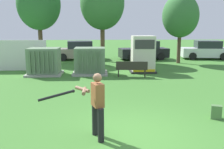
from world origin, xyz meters
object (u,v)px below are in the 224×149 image
(batter, at_px, (96,103))
(parked_car_rightmost, at_px, (206,50))
(transformer_mid_west, at_px, (90,61))
(park_bench, at_px, (132,68))
(generator_enclosure, at_px, (143,54))
(parked_car_right_of_center, at_px, (144,51))
(parked_car_leftmost, at_px, (20,51))
(parked_car_left_of_center, at_px, (79,51))
(backpack, at_px, (216,112))
(transformer_west, at_px, (44,62))

(batter, relative_size, parked_car_rightmost, 0.40)
(transformer_mid_west, relative_size, batter, 1.21)
(park_bench, bearing_deg, transformer_mid_west, 156.94)
(generator_enclosure, bearing_deg, parked_car_rightmost, 43.19)
(park_bench, bearing_deg, batter, -103.50)
(park_bench, height_order, parked_car_right_of_center, parked_car_right_of_center)
(parked_car_leftmost, bearing_deg, transformer_mid_west, -48.60)
(parked_car_left_of_center, height_order, parked_car_right_of_center, same)
(batter, xyz_separation_m, backpack, (3.81, 1.28, -0.76))
(park_bench, relative_size, backpack, 4.16)
(transformer_west, relative_size, parked_car_left_of_center, 0.48)
(batter, relative_size, parked_car_left_of_center, 0.40)
(transformer_west, bearing_deg, parked_car_rightmost, 28.66)
(transformer_mid_west, relative_size, generator_enclosure, 0.91)
(transformer_west, bearing_deg, transformer_mid_west, 2.56)
(backpack, bearing_deg, parked_car_rightmost, 68.56)
(transformer_west, distance_m, park_bench, 5.24)
(parked_car_leftmost, relative_size, parked_car_rightmost, 1.00)
(generator_enclosure, bearing_deg, transformer_mid_west, -170.85)
(generator_enclosure, xyz_separation_m, parked_car_rightmost, (6.76, 6.34, -0.38))
(backpack, relative_size, parked_car_rightmost, 0.10)
(transformer_mid_west, bearing_deg, transformer_west, -177.44)
(batter, bearing_deg, parked_car_right_of_center, 75.91)
(transformer_west, xyz_separation_m, parked_car_left_of_center, (1.47, 7.15, -0.04))
(batter, bearing_deg, transformer_west, 109.51)
(transformer_mid_west, bearing_deg, generator_enclosure, 9.15)
(generator_enclosure, xyz_separation_m, parked_car_leftmost, (-9.74, 6.74, -0.38))
(parked_car_leftmost, bearing_deg, batter, -67.26)
(generator_enclosure, bearing_deg, parked_car_leftmost, 145.32)
(generator_enclosure, distance_m, parked_car_left_of_center, 7.96)
(transformer_mid_west, xyz_separation_m, parked_car_leftmost, (-6.41, 7.28, -0.04))
(generator_enclosure, xyz_separation_m, parked_car_right_of_center, (1.16, 6.28, -0.38))
(park_bench, relative_size, batter, 1.05)
(parked_car_leftmost, bearing_deg, generator_enclosure, -34.68)
(transformer_mid_west, bearing_deg, backpack, -61.50)
(transformer_west, bearing_deg, parked_car_right_of_center, 43.88)
(park_bench, bearing_deg, parked_car_right_of_center, 75.31)
(generator_enclosure, height_order, parked_car_leftmost, generator_enclosure)
(transformer_west, distance_m, generator_enclosure, 6.10)
(transformer_west, bearing_deg, parked_car_leftmost, 116.50)
(transformer_mid_west, height_order, parked_car_left_of_center, same)
(parked_car_rightmost, bearing_deg, park_bench, -134.03)
(transformer_mid_west, bearing_deg, parked_car_rightmost, 34.30)
(generator_enclosure, height_order, backpack, generator_enclosure)
(transformer_west, xyz_separation_m, parked_car_right_of_center, (7.22, 6.94, -0.04))
(backpack, distance_m, parked_car_right_of_center, 14.72)
(batter, height_order, parked_car_left_of_center, batter)
(parked_car_right_of_center, bearing_deg, transformer_west, -136.12)
(parked_car_right_of_center, xyz_separation_m, parked_car_rightmost, (5.59, 0.06, 0.00))
(parked_car_right_of_center, bearing_deg, parked_car_leftmost, 177.60)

